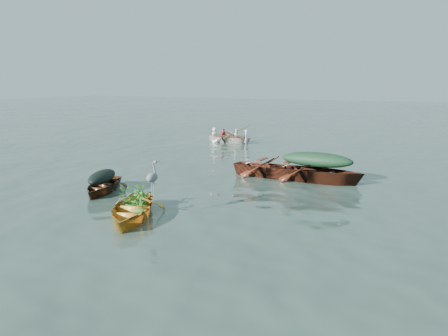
# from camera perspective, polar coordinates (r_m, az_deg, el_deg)

# --- Properties ---
(ground) EXTENTS (140.00, 140.00, 0.00)m
(ground) POSITION_cam_1_polar(r_m,az_deg,el_deg) (13.85, -1.00, -3.31)
(ground) COLOR #384E44
(ground) RESTS_ON ground
(yellow_dinghy) EXTENTS (2.78, 3.69, 0.93)m
(yellow_dinghy) POSITION_cam_1_polar(r_m,az_deg,el_deg) (11.59, -11.93, -6.49)
(yellow_dinghy) COLOR orange
(yellow_dinghy) RESTS_ON ground
(dark_covered_boat) EXTENTS (2.15, 3.28, 0.73)m
(dark_covered_boat) POSITION_cam_1_polar(r_m,az_deg,el_deg) (14.53, -15.55, -3.04)
(dark_covered_boat) COLOR #572F14
(dark_covered_boat) RESTS_ON ground
(green_tarp_boat) EXTENTS (4.62, 1.51, 1.09)m
(green_tarp_boat) POSITION_cam_1_polar(r_m,az_deg,el_deg) (15.73, 11.91, -1.77)
(green_tarp_boat) COLOR #462310
(green_tarp_boat) RESTS_ON ground
(open_wooden_boat) EXTENTS (4.45, 1.49, 1.03)m
(open_wooden_boat) POSITION_cam_1_polar(r_m,az_deg,el_deg) (16.21, 6.63, -1.22)
(open_wooden_boat) COLOR maroon
(open_wooden_boat) RESTS_ON ground
(rowed_boat) EXTENTS (3.65, 1.13, 0.83)m
(rowed_boat) POSITION_cam_1_polar(r_m,az_deg,el_deg) (25.12, 0.80, 3.31)
(rowed_boat) COLOR silver
(rowed_boat) RESTS_ON ground
(dark_tarp_cover) EXTENTS (1.18, 1.80, 0.40)m
(dark_tarp_cover) POSITION_cam_1_polar(r_m,az_deg,el_deg) (14.40, -15.67, -0.86)
(dark_tarp_cover) COLOR black
(dark_tarp_cover) RESTS_ON dark_covered_boat
(green_tarp_cover) EXTENTS (2.54, 0.83, 0.52)m
(green_tarp_cover) POSITION_cam_1_polar(r_m,az_deg,el_deg) (15.58, 12.03, 1.11)
(green_tarp_cover) COLOR #14311E
(green_tarp_cover) RESTS_ON green_tarp_boat
(thwart_benches) EXTENTS (2.23, 0.88, 0.04)m
(thwart_benches) POSITION_cam_1_polar(r_m,az_deg,el_deg) (16.10, 6.67, 0.64)
(thwart_benches) COLOR #562014
(thwart_benches) RESTS_ON open_wooden_boat
(heron) EXTENTS (0.43, 0.48, 0.92)m
(heron) POSITION_cam_1_polar(r_m,az_deg,el_deg) (11.28, -9.34, -2.02)
(heron) COLOR gray
(heron) RESTS_ON yellow_dinghy
(dinghy_weeds) EXTENTS (1.02, 1.11, 0.60)m
(dinghy_weeds) POSITION_cam_1_polar(r_m,az_deg,el_deg) (11.90, -11.37, -2.19)
(dinghy_weeds) COLOR #326C1C
(dinghy_weeds) RESTS_ON yellow_dinghy
(rowers) EXTENTS (2.56, 1.01, 0.76)m
(rowers) POSITION_cam_1_polar(r_m,az_deg,el_deg) (25.03, 0.81, 5.12)
(rowers) COLOR silver
(rowers) RESTS_ON rowed_boat
(oars) EXTENTS (0.63, 2.61, 0.06)m
(oars) POSITION_cam_1_polar(r_m,az_deg,el_deg) (25.07, 0.80, 4.32)
(oars) COLOR olive
(oars) RESTS_ON rowed_boat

